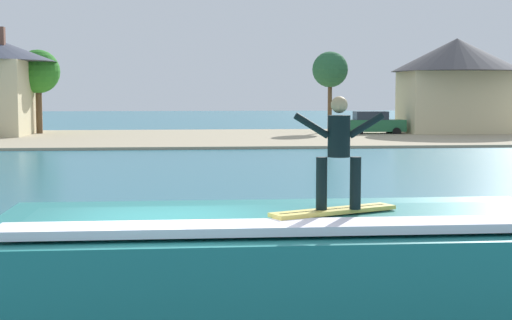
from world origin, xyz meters
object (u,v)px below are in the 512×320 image
surfer (339,146)px  wave_crest (286,260)px  car_far_shore (374,123)px  house_gabled_white (456,77)px  tree_tall_bare (38,72)px  tree_short_bushy (330,70)px  surfboard (334,211)px

surfer → wave_crest: bearing=136.9°
wave_crest → car_far_shore: bearing=74.3°
surfer → house_gabled_white: 51.01m
wave_crest → tree_tall_bare: size_ratio=1.34×
wave_crest → car_far_shore: (12.85, 45.69, 0.24)m
tree_short_bushy → car_far_shore: bearing=-47.6°
wave_crest → tree_short_bushy: size_ratio=1.34×
tree_short_bushy → house_gabled_white: bearing=-12.4°
car_far_shore → tree_short_bushy: bearing=132.4°
wave_crest → surfboard: bearing=-42.5°
house_gabled_white → tree_tall_bare: (-32.40, 1.47, 0.30)m
wave_crest → house_gabled_white: 50.79m
car_far_shore → tree_tall_bare: bearing=174.5°
car_far_shore → tree_tall_bare: size_ratio=0.69×
house_gabled_white → tree_short_bushy: (-9.64, 2.13, 0.55)m
wave_crest → surfboard: 1.17m
car_far_shore → surfer: bearing=-104.7°
car_far_shore → house_gabled_white: bearing=8.2°
surfer → tree_tall_bare: tree_tall_bare is taller
surfer → car_far_shore: bearing=75.3°
surfboard → surfer: (0.05, -0.06, 0.94)m
wave_crest → surfer: surfer is taller
wave_crest → surfer: bearing=-43.1°
tree_tall_bare → car_far_shore: bearing=-5.5°
surfer → tree_short_bushy: size_ratio=0.25×
wave_crest → tree_short_bushy: tree_short_bushy is taller
surfer → house_gabled_white: (19.00, 47.29, 2.06)m
surfer → car_far_shore: size_ratio=0.36×
tree_short_bushy → tree_tall_bare: bearing=-178.3°
house_gabled_white → tree_tall_bare: size_ratio=1.55×
wave_crest → house_gabled_white: size_ratio=0.87×
surfer → tree_short_bushy: tree_short_bushy is taller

